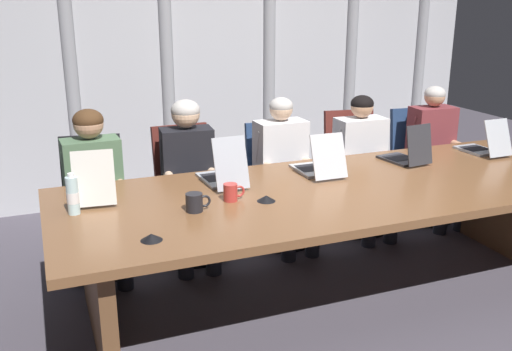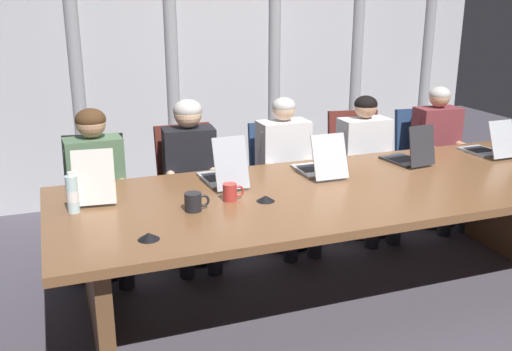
% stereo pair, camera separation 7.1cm
% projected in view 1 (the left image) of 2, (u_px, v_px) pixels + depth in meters
% --- Properties ---
extents(ground_plane, '(10.87, 10.87, 0.00)m').
position_uv_depth(ground_plane, '(335.00, 293.00, 3.81)').
color(ground_plane, '#47424C').
extents(conference_table, '(3.55, 1.30, 0.75)m').
position_uv_depth(conference_table, '(339.00, 209.00, 3.64)').
color(conference_table, brown).
rests_on(conference_table, ground_plane).
extents(curtain_backdrop, '(5.43, 0.17, 3.12)m').
position_uv_depth(curtain_backdrop, '(221.00, 34.00, 5.44)').
color(curtain_backdrop, '#B2B2B7').
rests_on(curtain_backdrop, ground_plane).
extents(laptop_left_end, '(0.27, 0.44, 0.32)m').
position_uv_depth(laptop_left_end, '(95.00, 189.00, 3.36)').
color(laptop_left_end, beige).
rests_on(laptop_left_end, conference_table).
extents(laptop_left_mid, '(0.23, 0.45, 0.33)m').
position_uv_depth(laptop_left_mid, '(222.00, 174.00, 3.63)').
color(laptop_left_mid, '#A8ADB7').
rests_on(laptop_left_mid, conference_table).
extents(laptop_center, '(0.24, 0.42, 0.30)m').
position_uv_depth(laptop_center, '(318.00, 165.00, 3.84)').
color(laptop_center, '#BCBCC1').
rests_on(laptop_center, conference_table).
extents(laptop_right_mid, '(0.26, 0.38, 0.30)m').
position_uv_depth(laptop_right_mid, '(406.00, 155.00, 4.10)').
color(laptop_right_mid, '#2D2D33').
rests_on(laptop_right_mid, conference_table).
extents(laptop_right_end, '(0.22, 0.41, 0.28)m').
position_uv_depth(laptop_right_end, '(483.00, 146.00, 4.36)').
color(laptop_right_end, '#A8ADB7').
rests_on(laptop_right_end, conference_table).
extents(office_chair_left_end, '(0.60, 0.60, 0.94)m').
position_uv_depth(office_chair_left_end, '(95.00, 220.00, 4.13)').
color(office_chair_left_end, black).
rests_on(office_chair_left_end, ground_plane).
extents(office_chair_left_mid, '(0.60, 0.60, 0.96)m').
position_uv_depth(office_chair_left_mid, '(189.00, 206.00, 4.37)').
color(office_chair_left_mid, '#511E19').
rests_on(office_chair_left_mid, ground_plane).
extents(office_chair_center, '(0.60, 0.60, 0.93)m').
position_uv_depth(office_chair_center, '(278.00, 196.00, 4.63)').
color(office_chair_center, navy).
rests_on(office_chair_center, ground_plane).
extents(office_chair_right_mid, '(0.60, 0.61, 0.97)m').
position_uv_depth(office_chair_right_mid, '(354.00, 184.00, 4.88)').
color(office_chair_right_mid, '#511E19').
rests_on(office_chair_right_mid, ground_plane).
extents(office_chair_right_end, '(0.60, 0.60, 0.95)m').
position_uv_depth(office_chair_right_end, '(420.00, 176.00, 5.11)').
color(office_chair_right_end, navy).
rests_on(office_chair_right_end, ground_plane).
extents(person_left_end, '(0.41, 0.56, 1.17)m').
position_uv_depth(person_left_end, '(95.00, 183.00, 3.90)').
color(person_left_end, '#4C6B4C').
rests_on(person_left_end, ground_plane).
extents(person_left_mid, '(0.41, 0.57, 1.20)m').
position_uv_depth(person_left_mid, '(190.00, 171.00, 4.12)').
color(person_left_mid, black).
rests_on(person_left_mid, ground_plane).
extents(person_center, '(0.40, 0.55, 1.17)m').
position_uv_depth(person_center, '(285.00, 165.00, 4.39)').
color(person_center, silver).
rests_on(person_center, ground_plane).
extents(person_right_mid, '(0.42, 0.55, 1.14)m').
position_uv_depth(person_right_mid, '(365.00, 157.00, 4.65)').
color(person_right_mid, silver).
rests_on(person_right_mid, ground_plane).
extents(person_right_end, '(0.40, 0.56, 1.17)m').
position_uv_depth(person_right_end, '(436.00, 148.00, 4.89)').
color(person_right_end, brown).
rests_on(person_right_end, ground_plane).
extents(water_bottle_primary, '(0.07, 0.07, 0.23)m').
position_uv_depth(water_bottle_primary, '(73.00, 196.00, 3.11)').
color(water_bottle_primary, silver).
rests_on(water_bottle_primary, conference_table).
extents(coffee_mug_near, '(0.14, 0.10, 0.10)m').
position_uv_depth(coffee_mug_near, '(195.00, 202.00, 3.16)').
color(coffee_mug_near, black).
rests_on(coffee_mug_near, conference_table).
extents(coffee_mug_far, '(0.13, 0.08, 0.10)m').
position_uv_depth(coffee_mug_far, '(231.00, 192.00, 3.33)').
color(coffee_mug_far, '#B2332D').
rests_on(coffee_mug_far, conference_table).
extents(conference_mic_left_side, '(0.11, 0.11, 0.03)m').
position_uv_depth(conference_mic_left_side, '(151.00, 237.00, 2.79)').
color(conference_mic_left_side, black).
rests_on(conference_mic_left_side, conference_table).
extents(conference_mic_middle, '(0.11, 0.11, 0.03)m').
position_uv_depth(conference_mic_middle, '(266.00, 198.00, 3.33)').
color(conference_mic_middle, black).
rests_on(conference_mic_middle, conference_table).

